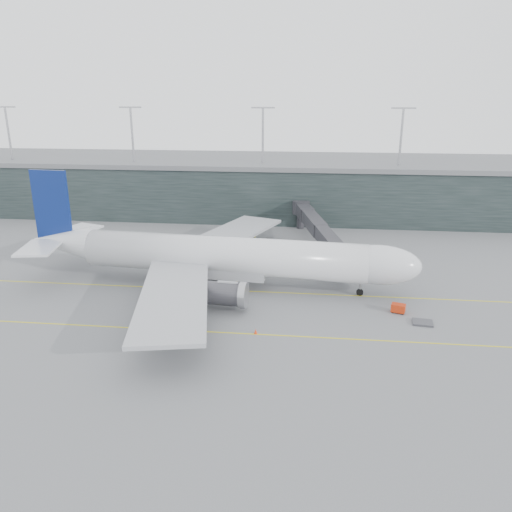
# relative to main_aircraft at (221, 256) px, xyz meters

# --- Properties ---
(ground) EXTENTS (320.00, 320.00, 0.00)m
(ground) POSITION_rel_main_aircraft_xyz_m (-2.63, 1.82, -5.53)
(ground) COLOR #525257
(ground) RESTS_ON ground
(taxiline_a) EXTENTS (160.00, 0.25, 0.02)m
(taxiline_a) POSITION_rel_main_aircraft_xyz_m (-2.63, -2.18, -5.52)
(taxiline_a) COLOR #D0C913
(taxiline_a) RESTS_ON ground
(taxiline_b) EXTENTS (160.00, 0.25, 0.02)m
(taxiline_b) POSITION_rel_main_aircraft_xyz_m (-2.63, -18.18, -5.52)
(taxiline_b) COLOR #D0C913
(taxiline_b) RESTS_ON ground
(taxiline_lead_main) EXTENTS (0.25, 60.00, 0.02)m
(taxiline_lead_main) POSITION_rel_main_aircraft_xyz_m (2.37, 21.82, -5.52)
(taxiline_lead_main) COLOR #D0C913
(taxiline_lead_main) RESTS_ON ground
(terminal) EXTENTS (240.00, 36.00, 29.00)m
(terminal) POSITION_rel_main_aircraft_xyz_m (-2.63, 59.81, 2.09)
(terminal) COLOR black
(terminal) RESTS_ON ground
(main_aircraft) EXTENTS (70.31, 65.85, 19.71)m
(main_aircraft) POSITION_rel_main_aircraft_xyz_m (0.00, 0.00, 0.00)
(main_aircraft) COLOR silver
(main_aircraft) RESTS_ON ground
(jet_bridge) EXTENTS (12.76, 45.67, 7.01)m
(jet_bridge) POSITION_rel_main_aircraft_xyz_m (17.16, 27.37, -0.28)
(jet_bridge) COLOR #29282D
(jet_bridge) RESTS_ON ground
(gse_cart) EXTENTS (2.42, 1.91, 1.44)m
(gse_cart) POSITION_rel_main_aircraft_xyz_m (29.48, -8.43, -4.73)
(gse_cart) COLOR #B82A0D
(gse_cart) RESTS_ON ground
(baggage_dolly) EXTENTS (3.21, 2.71, 0.29)m
(baggage_dolly) POSITION_rel_main_aircraft_xyz_m (32.53, -11.97, -5.35)
(baggage_dolly) COLOR #393A3F
(baggage_dolly) RESTS_ON ground
(uld_a) EXTENTS (1.88, 1.56, 1.59)m
(uld_a) POSITION_rel_main_aircraft_xyz_m (-7.43, 10.67, -4.69)
(uld_a) COLOR #3A3A3F
(uld_a) RESTS_ON ground
(uld_b) EXTENTS (2.30, 2.08, 1.73)m
(uld_b) POSITION_rel_main_aircraft_xyz_m (-5.34, 12.71, -4.62)
(uld_b) COLOR #3A3A3F
(uld_b) RESTS_ON ground
(uld_c) EXTENTS (2.43, 2.07, 1.97)m
(uld_c) POSITION_rel_main_aircraft_xyz_m (-2.05, 12.11, -4.49)
(uld_c) COLOR #3A3A3F
(uld_c) RESTS_ON ground
(cone_nose) EXTENTS (0.47, 0.47, 0.75)m
(cone_nose) POSITION_rel_main_aircraft_xyz_m (29.33, -5.85, -5.16)
(cone_nose) COLOR #F9460D
(cone_nose) RESTS_ON ground
(cone_wing_stbd) EXTENTS (0.47, 0.47, 0.74)m
(cone_wing_stbd) POSITION_rel_main_aircraft_xyz_m (8.10, -18.01, -5.16)
(cone_wing_stbd) COLOR red
(cone_wing_stbd) RESTS_ON ground
(cone_wing_port) EXTENTS (0.41, 0.41, 0.65)m
(cone_wing_port) POSITION_rel_main_aircraft_xyz_m (7.82, 11.90, -5.20)
(cone_wing_port) COLOR #CB450B
(cone_wing_port) RESTS_ON ground
(cone_tail) EXTENTS (0.41, 0.41, 0.65)m
(cone_tail) POSITION_rel_main_aircraft_xyz_m (-9.33, -7.90, -5.21)
(cone_tail) COLOR #D75B0B
(cone_tail) RESTS_ON ground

